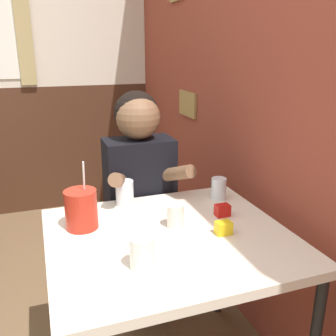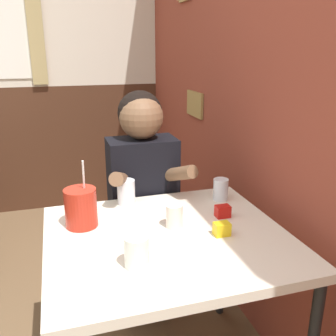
# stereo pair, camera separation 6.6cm
# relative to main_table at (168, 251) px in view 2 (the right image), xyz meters

# --- Properties ---
(brick_wall_right) EXTENTS (0.08, 4.42, 2.70)m
(brick_wall_right) POSITION_rel_main_table_xyz_m (0.57, 0.95, 0.69)
(brick_wall_right) COLOR brown
(brick_wall_right) RESTS_ON ground_plane
(back_wall) EXTENTS (5.53, 0.09, 2.70)m
(back_wall) POSITION_rel_main_table_xyz_m (-0.74, 2.19, 0.70)
(back_wall) COLOR beige
(back_wall) RESTS_ON ground_plane
(main_table) EXTENTS (0.91, 0.81, 0.73)m
(main_table) POSITION_rel_main_table_xyz_m (0.00, 0.00, 0.00)
(main_table) COLOR beige
(main_table) RESTS_ON ground_plane
(person_seated) EXTENTS (0.42, 0.41, 1.22)m
(person_seated) POSITION_rel_main_table_xyz_m (0.03, 0.53, -0.01)
(person_seated) COLOR black
(person_seated) RESTS_ON ground_plane
(cocktail_pitcher) EXTENTS (0.13, 0.13, 0.28)m
(cocktail_pitcher) POSITION_rel_main_table_xyz_m (-0.31, 0.17, 0.15)
(cocktail_pitcher) COLOR #B22819
(cocktail_pitcher) RESTS_ON main_table
(glass_near_pitcher) EXTENTS (0.08, 0.08, 0.11)m
(glass_near_pitcher) POSITION_rel_main_table_xyz_m (-0.09, 0.34, 0.13)
(glass_near_pitcher) COLOR silver
(glass_near_pitcher) RESTS_ON main_table
(glass_center) EXTENTS (0.08, 0.08, 0.11)m
(glass_center) POSITION_rel_main_table_xyz_m (-0.16, -0.18, 0.12)
(glass_center) COLOR silver
(glass_center) RESTS_ON main_table
(glass_far_side) EXTENTS (0.07, 0.07, 0.09)m
(glass_far_side) POSITION_rel_main_table_xyz_m (0.04, 0.06, 0.12)
(glass_far_side) COLOR silver
(glass_far_side) RESTS_ON main_table
(glass_by_brick) EXTENTS (0.07, 0.07, 0.10)m
(glass_by_brick) POSITION_rel_main_table_xyz_m (0.34, 0.27, 0.12)
(glass_by_brick) COLOR silver
(glass_by_brick) RESTS_ON main_table
(condiment_ketchup) EXTENTS (0.06, 0.04, 0.05)m
(condiment_ketchup) POSITION_rel_main_table_xyz_m (0.27, 0.09, 0.10)
(condiment_ketchup) COLOR #B7140F
(condiment_ketchup) RESTS_ON main_table
(condiment_mustard) EXTENTS (0.06, 0.04, 0.05)m
(condiment_mustard) POSITION_rel_main_table_xyz_m (0.20, -0.06, 0.10)
(condiment_mustard) COLOR yellow
(condiment_mustard) RESTS_ON main_table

